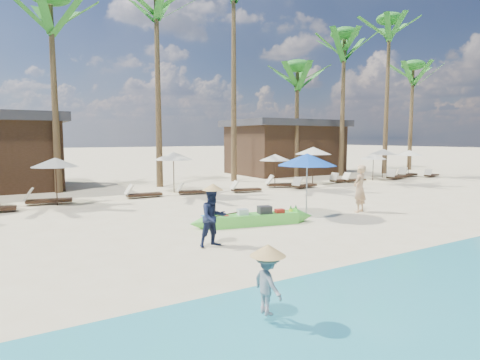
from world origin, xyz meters
TOP-DOWN VIEW (x-y plane):
  - ground at (0.00, 0.00)m, footprint 240.00×240.00m
  - wet_sand_strip at (0.00, -5.00)m, footprint 240.00×4.50m
  - green_canoe at (1.27, 2.22)m, footprint 4.84×1.29m
  - tourist at (6.10, 2.11)m, footprint 0.78×0.63m
  - vendor_green at (-1.09, 0.54)m, footprint 0.79×0.63m
  - vendor_yellow at (-2.42, -3.94)m, footprint 0.37×0.64m
  - blue_umbrella at (3.67, 2.39)m, footprint 2.18×2.18m
  - resort_parasol_5 at (-3.92, 9.85)m, footprint 2.00×2.00m
  - lounger_5_left at (-4.32, 10.33)m, footprint 2.01×0.91m
  - resort_parasol_6 at (1.94, 11.19)m, footprint 2.10×2.10m
  - lounger_6_left at (-0.13, 10.18)m, footprint 1.77×0.59m
  - lounger_6_right at (2.43, 10.04)m, footprint 1.69×0.90m
  - resort_parasol_7 at (7.90, 10.30)m, footprint 1.89×1.89m
  - lounger_7_left at (5.18, 9.29)m, footprint 1.73×0.78m
  - lounger_7_right at (8.14, 10.06)m, footprint 2.00×1.18m
  - resort_parasol_8 at (10.73, 10.21)m, footprint 2.27×2.27m
  - lounger_8_left at (9.05, 9.06)m, footprint 1.83×0.93m
  - resort_parasol_9 at (15.88, 9.97)m, footprint 1.77×1.77m
  - lounger_9_left at (12.94, 10.12)m, footprint 1.80×0.79m
  - lounger_9_right at (13.87, 9.86)m, footprint 1.74×0.54m
  - resort_parasol_10 at (17.99, 10.94)m, footprint 2.04×2.04m
  - lounger_10_left at (17.82, 9.64)m, footprint 2.03×0.99m
  - lounger_10_right at (20.00, 10.36)m, footprint 2.04×0.93m
  - resort_parasol_11 at (20.13, 10.36)m, footprint 1.94×1.94m
  - lounger_11_left at (21.53, 9.43)m, footprint 1.70×0.83m
  - palm_3 at (-3.36, 14.27)m, footprint 2.08×2.08m
  - palm_4 at (2.15, 14.01)m, footprint 2.08×2.08m
  - palm_5 at (7.45, 14.38)m, footprint 2.08×2.08m
  - palm_6 at (12.84, 14.52)m, footprint 2.08×2.08m
  - palm_7 at (16.57, 13.68)m, footprint 2.08×2.08m
  - palm_8 at (21.07, 13.33)m, footprint 2.08×2.08m
  - palm_9 at (26.21, 14.81)m, footprint 2.08×2.08m
  - pavilion_east at (14.00, 17.50)m, footprint 8.80×6.60m

SIDE VIEW (x-z plane):
  - ground at x=0.00m, z-range 0.00..0.00m
  - wet_sand_strip at x=0.00m, z-range 0.00..0.01m
  - lounger_6_right at x=2.43m, z-range -0.09..0.46m
  - lounger_11_left at x=21.53m, z-range -0.09..0.46m
  - lounger_7_left at x=5.18m, z-range -0.09..0.47m
  - lounger_9_left at x=12.94m, z-range -0.10..0.49m
  - lounger_9_right at x=13.87m, z-range -0.10..0.49m
  - lounger_8_left at x=9.05m, z-range -0.10..0.50m
  - lounger_6_left at x=-0.13m, z-range -0.10..0.50m
  - green_canoe at x=1.27m, z-range -0.10..0.52m
  - lounger_7_right at x=8.14m, z-range -0.11..0.54m
  - lounger_5_left at x=-4.32m, z-range -0.11..0.55m
  - lounger_10_left at x=17.82m, z-range -0.11..0.55m
  - lounger_10_right at x=20.00m, z-range -0.11..0.56m
  - vendor_yellow at x=-2.42m, z-range 0.18..1.16m
  - vendor_green at x=-1.09m, z-range 0.00..1.58m
  - tourist at x=6.10m, z-range 0.00..1.86m
  - resort_parasol_9 at x=15.88m, z-range 0.73..2.55m
  - resort_parasol_7 at x=7.90m, z-range 0.78..2.74m
  - resort_parasol_11 at x=20.13m, z-range 0.80..2.80m
  - resort_parasol_5 at x=-3.92m, z-range 0.83..2.89m
  - resort_parasol_10 at x=17.99m, z-range 0.85..2.95m
  - resort_parasol_6 at x=1.94m, z-range 0.87..3.04m
  - resort_parasol_8 at x=10.73m, z-range 0.94..3.28m
  - blue_umbrella at x=3.67m, z-range 0.95..3.29m
  - pavilion_east at x=14.00m, z-range 0.05..4.35m
  - palm_6 at x=12.84m, z-range 2.79..11.31m
  - palm_9 at x=26.21m, z-range 3.14..12.97m
  - palm_3 at x=-3.36m, z-range 3.32..13.83m
  - palm_7 at x=16.57m, z-range 3.46..14.53m
  - palm_4 at x=2.15m, z-range 3.60..15.30m
  - palm_8 at x=21.07m, z-range 3.83..16.53m
  - palm_5 at x=7.45m, z-range 4.02..17.62m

